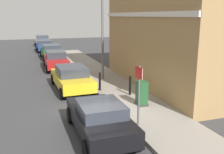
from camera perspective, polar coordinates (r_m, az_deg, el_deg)
ground at (r=11.45m, az=-1.98°, el=-8.32°), size 80.00×80.00×0.00m
sidewalk at (r=17.43m, az=-1.85°, el=-0.42°), size 2.64×30.00×0.15m
corner_building at (r=16.51m, az=16.17°, el=11.65°), size 6.37×10.75×7.76m
car_black at (r=9.32m, az=-2.77°, el=-9.01°), size 1.82×4.05×1.30m
car_yellow at (r=15.17m, az=-8.91°, el=-0.10°), size 2.02×4.47×1.41m
car_red at (r=21.48m, az=-12.30°, el=3.77°), size 1.86×4.51×1.47m
car_green at (r=26.86m, az=-13.26°, el=5.59°), size 2.01×4.33×1.41m
car_blue at (r=32.43m, az=-14.65°, el=6.74°), size 1.96×4.12×1.37m
car_white at (r=38.34m, az=-15.13°, el=7.78°), size 1.97×4.51×1.53m
utility_cabinet at (r=12.12m, az=6.57°, el=-3.75°), size 0.46×0.61×1.15m
bollard_near_cabinet at (r=13.58m, az=4.00°, el=-1.70°), size 0.14×0.14×1.04m
bollard_far_kerb at (r=14.41m, az=-2.70°, el=-0.80°), size 0.14×0.14×1.04m
street_sign at (r=9.62m, az=5.94°, el=-2.19°), size 0.08×0.60×2.30m
lamppost at (r=16.82m, az=-2.11°, el=10.21°), size 0.20×0.44×5.72m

